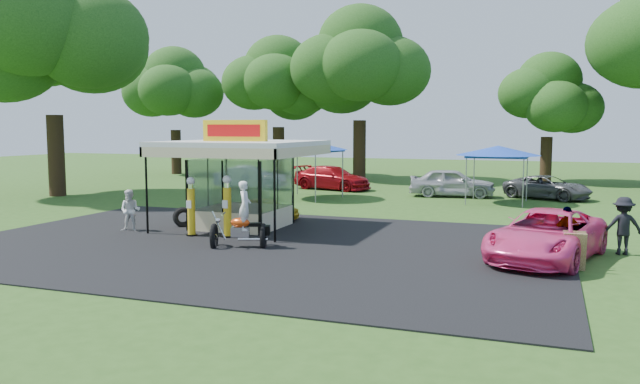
{
  "coord_description": "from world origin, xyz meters",
  "views": [
    {
      "loc": [
        9.17,
        -16.48,
        3.9
      ],
      "look_at": [
        1.6,
        4.0,
        1.63
      ],
      "focal_mm": 35.0,
      "sensor_mm": 36.0,
      "label": 1
    }
  ],
  "objects_px": {
    "a_frame_sign": "(574,251)",
    "tent_west": "(306,145)",
    "bg_car_a": "(250,178)",
    "bg_car_d": "(548,187)",
    "bg_car_b": "(332,178)",
    "motorcycle": "(243,221)",
    "spectator_west": "(130,211)",
    "gas_pump_left": "(191,208)",
    "bg_car_c": "(452,183)",
    "kiosk_car": "(266,209)",
    "pink_sedan": "(547,235)",
    "gas_station_kiosk": "(242,182)",
    "spectator_east_b": "(567,233)",
    "spectator_east_a": "(623,226)",
    "gas_pump_right": "(227,208)",
    "tent_east": "(498,151)"
  },
  "relations": [
    {
      "from": "gas_station_kiosk",
      "to": "a_frame_sign",
      "type": "bearing_deg",
      "value": -15.78
    },
    {
      "from": "pink_sedan",
      "to": "gas_pump_left",
      "type": "bearing_deg",
      "value": -163.69
    },
    {
      "from": "kiosk_car",
      "to": "bg_car_d",
      "type": "xyz_separation_m",
      "value": [
        11.11,
        12.39,
        0.16
      ]
    },
    {
      "from": "gas_pump_left",
      "to": "tent_west",
      "type": "height_order",
      "value": "tent_west"
    },
    {
      "from": "tent_west",
      "to": "motorcycle",
      "type": "bearing_deg",
      "value": -76.59
    },
    {
      "from": "motorcycle",
      "to": "a_frame_sign",
      "type": "bearing_deg",
      "value": -18.98
    },
    {
      "from": "gas_pump_left",
      "to": "bg_car_c",
      "type": "relative_size",
      "value": 0.46
    },
    {
      "from": "bg_car_a",
      "to": "bg_car_d",
      "type": "bearing_deg",
      "value": -97.12
    },
    {
      "from": "motorcycle",
      "to": "bg_car_c",
      "type": "distance_m",
      "value": 18.01
    },
    {
      "from": "gas_station_kiosk",
      "to": "bg_car_b",
      "type": "distance_m",
      "value": 15.55
    },
    {
      "from": "bg_car_a",
      "to": "bg_car_b",
      "type": "distance_m",
      "value": 5.22
    },
    {
      "from": "gas_station_kiosk",
      "to": "spectator_west",
      "type": "relative_size",
      "value": 3.4
    },
    {
      "from": "spectator_east_b",
      "to": "bg_car_d",
      "type": "relative_size",
      "value": 0.35
    },
    {
      "from": "kiosk_car",
      "to": "bg_car_a",
      "type": "xyz_separation_m",
      "value": [
        -6.67,
        11.77,
        0.25
      ]
    },
    {
      "from": "a_frame_sign",
      "to": "bg_car_b",
      "type": "distance_m",
      "value": 23.16
    },
    {
      "from": "bg_car_b",
      "to": "spectator_east_a",
      "type": "bearing_deg",
      "value": -122.39
    },
    {
      "from": "bg_car_c",
      "to": "gas_pump_left",
      "type": "bearing_deg",
      "value": 149.91
    },
    {
      "from": "kiosk_car",
      "to": "bg_car_c",
      "type": "xyz_separation_m",
      "value": [
        6.03,
        11.69,
        0.32
      ]
    },
    {
      "from": "spectator_east_a",
      "to": "bg_car_c",
      "type": "distance_m",
      "value": 16.17
    },
    {
      "from": "gas_pump_left",
      "to": "bg_car_c",
      "type": "bearing_deg",
      "value": 67.29
    },
    {
      "from": "gas_pump_right",
      "to": "bg_car_c",
      "type": "relative_size",
      "value": 0.47
    },
    {
      "from": "kiosk_car",
      "to": "gas_pump_right",
      "type": "bearing_deg",
      "value": -172.62
    },
    {
      "from": "spectator_west",
      "to": "gas_station_kiosk",
      "type": "bearing_deg",
      "value": 14.64
    },
    {
      "from": "spectator_west",
      "to": "bg_car_d",
      "type": "relative_size",
      "value": 0.35
    },
    {
      "from": "pink_sedan",
      "to": "spectator_east_a",
      "type": "bearing_deg",
      "value": 53.46
    },
    {
      "from": "spectator_west",
      "to": "kiosk_car",
      "type": "bearing_deg",
      "value": 33.85
    },
    {
      "from": "a_frame_sign",
      "to": "tent_west",
      "type": "distance_m",
      "value": 19.24
    },
    {
      "from": "bg_car_c",
      "to": "tent_east",
      "type": "xyz_separation_m",
      "value": [
        2.62,
        -2.17,
        1.88
      ]
    },
    {
      "from": "spectator_east_a",
      "to": "bg_car_b",
      "type": "xyz_separation_m",
      "value": [
        -15.0,
        15.96,
        -0.15
      ]
    },
    {
      "from": "bg_car_d",
      "to": "tent_east",
      "type": "bearing_deg",
      "value": 163.01
    },
    {
      "from": "tent_east",
      "to": "spectator_east_a",
      "type": "bearing_deg",
      "value": -69.03
    },
    {
      "from": "motorcycle",
      "to": "spectator_west",
      "type": "xyz_separation_m",
      "value": [
        -5.44,
        1.41,
        -0.09
      ]
    },
    {
      "from": "gas_pump_right",
      "to": "spectator_east_b",
      "type": "bearing_deg",
      "value": 1.01
    },
    {
      "from": "spectator_east_b",
      "to": "motorcycle",
      "type": "bearing_deg",
      "value": -22.42
    },
    {
      "from": "spectator_east_a",
      "to": "spectator_east_b",
      "type": "distance_m",
      "value": 2.21
    },
    {
      "from": "a_frame_sign",
      "to": "gas_pump_left",
      "type": "bearing_deg",
      "value": 174.0
    },
    {
      "from": "gas_station_kiosk",
      "to": "pink_sedan",
      "type": "bearing_deg",
      "value": -11.33
    },
    {
      "from": "kiosk_car",
      "to": "a_frame_sign",
      "type": "bearing_deg",
      "value": -115.09
    },
    {
      "from": "bg_car_d",
      "to": "gas_station_kiosk",
      "type": "bearing_deg",
      "value": 166.29
    },
    {
      "from": "gas_station_kiosk",
      "to": "gas_pump_left",
      "type": "height_order",
      "value": "gas_station_kiosk"
    },
    {
      "from": "gas_pump_left",
      "to": "bg_car_c",
      "type": "distance_m",
      "value": 17.66
    },
    {
      "from": "bg_car_a",
      "to": "tent_east",
      "type": "height_order",
      "value": "tent_east"
    },
    {
      "from": "gas_station_kiosk",
      "to": "a_frame_sign",
      "type": "relative_size",
      "value": 5.1
    },
    {
      "from": "gas_pump_left",
      "to": "a_frame_sign",
      "type": "relative_size",
      "value": 2.03
    },
    {
      "from": "spectator_east_a",
      "to": "gas_pump_right",
      "type": "bearing_deg",
      "value": -0.27
    },
    {
      "from": "pink_sedan",
      "to": "kiosk_car",
      "type": "bearing_deg",
      "value": 173.84
    },
    {
      "from": "bg_car_b",
      "to": "tent_west",
      "type": "height_order",
      "value": "tent_west"
    },
    {
      "from": "gas_pump_right",
      "to": "bg_car_c",
      "type": "height_order",
      "value": "gas_pump_right"
    },
    {
      "from": "gas_station_kiosk",
      "to": "bg_car_c",
      "type": "xyz_separation_m",
      "value": [
        6.03,
        13.89,
        -0.98
      ]
    },
    {
      "from": "a_frame_sign",
      "to": "motorcycle",
      "type": "bearing_deg",
      "value": 179.96
    }
  ]
}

